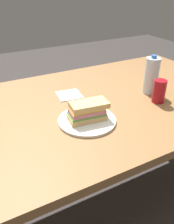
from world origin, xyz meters
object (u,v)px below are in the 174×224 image
Objects in this scene: sandwich at (88,111)px; water_bottle_tall at (151,76)px; dining_table at (90,116)px; soda_can_red at (159,91)px; paper_plate at (87,120)px.

sandwich is 0.48m from water_bottle_tall.
soda_can_red is at bearing -26.55° from dining_table.
sandwich reaches higher than dining_table.
dining_table is 0.23m from sandwich.
sandwich is (-0.10, -0.16, 0.13)m from dining_table.
dining_table is at bearing 57.40° from paper_plate.
sandwich is at bearing 179.24° from soda_can_red.
water_bottle_tall is at bearing 70.82° from soda_can_red.
soda_can_red is (0.42, -0.01, 0.01)m from sandwich.
dining_table is 8.57× the size of water_bottle_tall.
paper_plate is 0.43m from soda_can_red.
soda_can_red is (0.33, -0.16, 0.14)m from dining_table.
soda_can_red is 0.13m from water_bottle_tall.
sandwich is 0.42m from soda_can_red.
water_bottle_tall is (0.04, 0.11, 0.04)m from soda_can_red.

